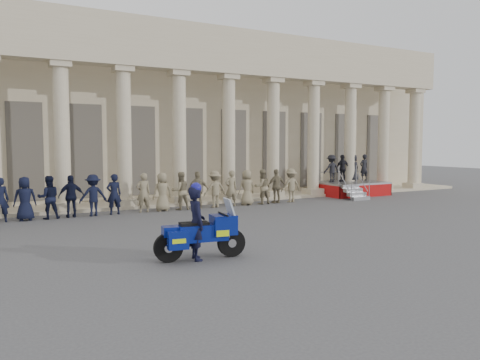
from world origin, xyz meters
TOP-DOWN VIEW (x-y plane):
  - ground at (0.00, 0.00)m, footprint 90.00×90.00m
  - building at (-0.00, 14.74)m, footprint 40.00×12.50m
  - officer_rank at (-2.69, 6.46)m, footprint 19.75×0.63m
  - reviewing_stand at (11.21, 7.63)m, footprint 3.74×3.71m
  - motorcycle at (-1.97, -2.14)m, footprint 2.36×1.04m
  - rider at (-2.10, -2.13)m, footprint 0.53×0.73m

SIDE VIEW (x-z plane):
  - ground at x=0.00m, z-range 0.00..0.00m
  - motorcycle at x=-1.97m, z-range -0.10..1.41m
  - officer_rank at x=-2.69m, z-range 0.00..1.67m
  - rider at x=-2.10m, z-range -0.01..1.93m
  - reviewing_stand at x=11.21m, z-range 0.01..2.31m
  - building at x=0.00m, z-range 0.02..9.02m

